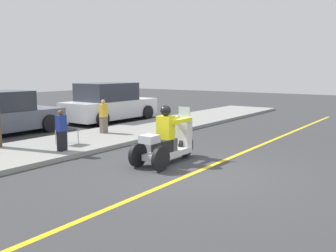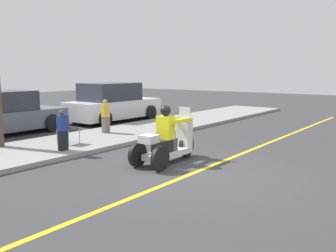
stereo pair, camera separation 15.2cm
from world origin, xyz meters
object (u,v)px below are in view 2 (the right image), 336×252
(motorcycle_trike, at_px, (168,142))
(spectator_with_child, at_px, (106,117))
(folding_chair_set_back, at_px, (66,127))
(spectator_mid_group, at_px, (63,131))
(parked_car_lot_far, at_px, (113,103))
(parked_car_lot_right, at_px, (1,114))

(motorcycle_trike, xyz_separation_m, spectator_with_child, (1.72, 3.93, 0.16))
(folding_chair_set_back, bearing_deg, spectator_mid_group, -132.74)
(spectator_mid_group, distance_m, spectator_with_child, 2.95)
(spectator_with_child, distance_m, parked_car_lot_far, 3.87)
(spectator_with_child, distance_m, parked_car_lot_right, 3.68)
(spectator_mid_group, xyz_separation_m, parked_car_lot_right, (0.74, 4.30, 0.07))
(spectator_mid_group, bearing_deg, parked_car_lot_right, 80.24)
(spectator_mid_group, distance_m, parked_car_lot_right, 4.37)
(parked_car_lot_far, distance_m, parked_car_lot_right, 4.89)
(spectator_with_child, xyz_separation_m, parked_car_lot_far, (2.90, 2.55, 0.12))
(spectator_with_child, bearing_deg, motorcycle_trike, -113.67)
(spectator_with_child, relative_size, parked_car_lot_far, 0.26)
(spectator_mid_group, distance_m, parked_car_lot_far, 6.73)
(folding_chair_set_back, relative_size, parked_car_lot_far, 0.19)
(motorcycle_trike, xyz_separation_m, spectator_mid_group, (-0.97, 2.75, 0.14))
(parked_car_lot_far, height_order, parked_car_lot_right, parked_car_lot_far)
(motorcycle_trike, relative_size, parked_car_lot_far, 0.48)
(motorcycle_trike, bearing_deg, spectator_with_child, 66.33)
(spectator_mid_group, xyz_separation_m, parked_car_lot_far, (5.60, 3.73, 0.14))
(motorcycle_trike, height_order, spectator_with_child, motorcycle_trike)
(parked_car_lot_far, bearing_deg, parked_car_lot_right, 173.31)
(folding_chair_set_back, relative_size, parked_car_lot_right, 0.19)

